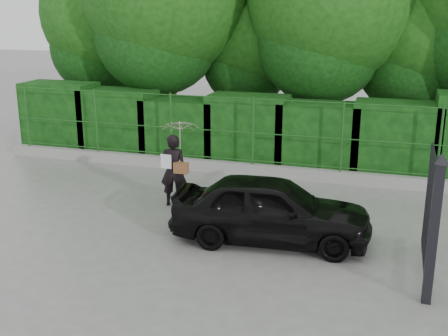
% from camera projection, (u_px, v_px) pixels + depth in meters
% --- Properties ---
extents(ground, '(80.00, 80.00, 0.00)m').
position_uv_depth(ground, '(175.00, 237.00, 10.98)').
color(ground, gray).
extents(kerb, '(14.00, 0.25, 0.30)m').
position_uv_depth(kerb, '(238.00, 168.00, 15.06)').
color(kerb, '#9E9E99').
rests_on(kerb, ground).
extents(fence, '(14.13, 0.06, 1.80)m').
position_uv_depth(fence, '(246.00, 131.00, 14.71)').
color(fence, '#1C531A').
rests_on(fence, kerb).
extents(hedge, '(14.20, 1.20, 2.28)m').
position_uv_depth(hedge, '(251.00, 130.00, 15.72)').
color(hedge, black).
rests_on(hedge, ground).
extents(gate, '(0.22, 2.33, 2.36)m').
position_uv_depth(gate, '(432.00, 219.00, 8.67)').
color(gate, black).
rests_on(gate, ground).
extents(woman, '(0.92, 0.88, 1.94)m').
position_uv_depth(woman, '(177.00, 151.00, 12.40)').
color(woman, black).
rests_on(woman, ground).
extents(car, '(3.88, 1.80, 1.29)m').
position_uv_depth(car, '(271.00, 209.00, 10.64)').
color(car, black).
rests_on(car, ground).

